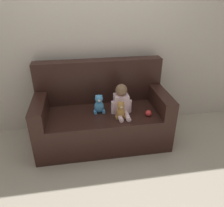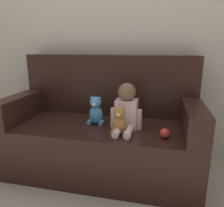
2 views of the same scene
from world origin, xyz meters
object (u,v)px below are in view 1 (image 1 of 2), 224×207
toy_ball (149,113)px  couch (102,115)px  plush_toy_side (99,104)px  person_baby (121,101)px  teddy_bear_brown (121,110)px

toy_ball → couch: bearing=153.3°
couch → plush_toy_side: bearing=-114.7°
person_baby → toy_ball: (0.32, -0.14, -0.12)m
plush_toy_side → couch: bearing=65.3°
toy_ball → teddy_bear_brown: bearing=178.5°
teddy_bear_brown → toy_ball: (0.36, -0.01, -0.07)m
person_baby → teddy_bear_brown: person_baby is taller
plush_toy_side → toy_ball: plush_toy_side is taller
person_baby → teddy_bear_brown: (-0.04, -0.13, -0.06)m
teddy_bear_brown → plush_toy_side: size_ratio=0.89×
person_baby → plush_toy_side: 0.29m
plush_toy_side → person_baby: bearing=-10.2°
teddy_bear_brown → plush_toy_side: (-0.25, 0.18, 0.01)m
couch → teddy_bear_brown: 0.40m
person_baby → teddy_bear_brown: size_ratio=1.72×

